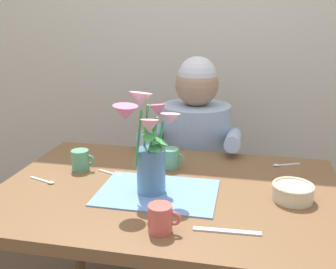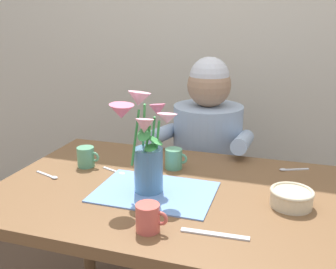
{
  "view_description": "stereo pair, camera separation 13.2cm",
  "coord_description": "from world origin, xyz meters",
  "px_view_note": "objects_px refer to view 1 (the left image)",
  "views": [
    {
      "loc": [
        0.24,
        -1.19,
        1.31
      ],
      "look_at": [
        -0.02,
        0.05,
        0.92
      ],
      "focal_mm": 40.65,
      "sensor_mm": 36.0,
      "label": 1
    },
    {
      "loc": [
        0.37,
        -1.16,
        1.31
      ],
      "look_at": [
        -0.02,
        0.05,
        0.92
      ],
      "focal_mm": 40.65,
      "sensor_mm": 36.0,
      "label": 2
    }
  ],
  "objects_px": {
    "ceramic_mug": "(171,159)",
    "tea_cup": "(81,160)",
    "ceramic_bowl": "(293,191)",
    "dinner_knife": "(227,231)",
    "coffee_cup": "(161,218)",
    "flower_vase": "(149,148)",
    "seated_person": "(195,169)"
  },
  "relations": [
    {
      "from": "ceramic_mug",
      "to": "tea_cup",
      "type": "distance_m",
      "value": 0.35
    },
    {
      "from": "ceramic_mug",
      "to": "tea_cup",
      "type": "relative_size",
      "value": 1.0
    },
    {
      "from": "ceramic_bowl",
      "to": "ceramic_mug",
      "type": "distance_m",
      "value": 0.48
    },
    {
      "from": "tea_cup",
      "to": "dinner_knife",
      "type": "bearing_deg",
      "value": -30.08
    },
    {
      "from": "dinner_knife",
      "to": "ceramic_mug",
      "type": "bearing_deg",
      "value": 117.22
    },
    {
      "from": "coffee_cup",
      "to": "flower_vase",
      "type": "bearing_deg",
      "value": 111.94
    },
    {
      "from": "ceramic_bowl",
      "to": "tea_cup",
      "type": "xyz_separation_m",
      "value": [
        -0.78,
        0.1,
        0.01
      ]
    },
    {
      "from": "seated_person",
      "to": "ceramic_mug",
      "type": "xyz_separation_m",
      "value": [
        -0.04,
        -0.44,
        0.22
      ]
    },
    {
      "from": "tea_cup",
      "to": "coffee_cup",
      "type": "distance_m",
      "value": 0.55
    },
    {
      "from": "flower_vase",
      "to": "seated_person",
      "type": "bearing_deg",
      "value": 84.26
    },
    {
      "from": "flower_vase",
      "to": "ceramic_bowl",
      "type": "xyz_separation_m",
      "value": [
        0.47,
        0.05,
        -0.13
      ]
    },
    {
      "from": "seated_person",
      "to": "coffee_cup",
      "type": "height_order",
      "value": "seated_person"
    },
    {
      "from": "seated_person",
      "to": "flower_vase",
      "type": "relative_size",
      "value": 3.3
    },
    {
      "from": "ceramic_bowl",
      "to": "dinner_knife",
      "type": "xyz_separation_m",
      "value": [
        -0.2,
        -0.24,
        -0.03
      ]
    },
    {
      "from": "seated_person",
      "to": "ceramic_bowl",
      "type": "xyz_separation_m",
      "value": [
        0.4,
        -0.62,
        0.21
      ]
    },
    {
      "from": "dinner_knife",
      "to": "coffee_cup",
      "type": "xyz_separation_m",
      "value": [
        -0.18,
        -0.03,
        0.04
      ]
    },
    {
      "from": "ceramic_bowl",
      "to": "ceramic_mug",
      "type": "height_order",
      "value": "ceramic_mug"
    },
    {
      "from": "seated_person",
      "to": "tea_cup",
      "type": "distance_m",
      "value": 0.68
    },
    {
      "from": "ceramic_bowl",
      "to": "dinner_knife",
      "type": "distance_m",
      "value": 0.31
    },
    {
      "from": "dinner_knife",
      "to": "coffee_cup",
      "type": "relative_size",
      "value": 2.04
    },
    {
      "from": "seated_person",
      "to": "ceramic_bowl",
      "type": "bearing_deg",
      "value": -59.4
    },
    {
      "from": "ceramic_bowl",
      "to": "ceramic_mug",
      "type": "bearing_deg",
      "value": 157.16
    },
    {
      "from": "ceramic_mug",
      "to": "coffee_cup",
      "type": "xyz_separation_m",
      "value": [
        0.06,
        -0.46,
        0.0
      ]
    },
    {
      "from": "flower_vase",
      "to": "ceramic_mug",
      "type": "distance_m",
      "value": 0.27
    },
    {
      "from": "ceramic_bowl",
      "to": "ceramic_mug",
      "type": "xyz_separation_m",
      "value": [
        -0.44,
        0.19,
        0.01
      ]
    },
    {
      "from": "ceramic_bowl",
      "to": "tea_cup",
      "type": "bearing_deg",
      "value": 172.75
    },
    {
      "from": "ceramic_bowl",
      "to": "coffee_cup",
      "type": "bearing_deg",
      "value": -144.18
    },
    {
      "from": "ceramic_bowl",
      "to": "coffee_cup",
      "type": "distance_m",
      "value": 0.47
    },
    {
      "from": "coffee_cup",
      "to": "dinner_knife",
      "type": "bearing_deg",
      "value": 10.49
    },
    {
      "from": "coffee_cup",
      "to": "ceramic_bowl",
      "type": "bearing_deg",
      "value": 35.82
    },
    {
      "from": "flower_vase",
      "to": "coffee_cup",
      "type": "distance_m",
      "value": 0.27
    },
    {
      "from": "dinner_knife",
      "to": "coffee_cup",
      "type": "bearing_deg",
      "value": -172.31
    }
  ]
}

